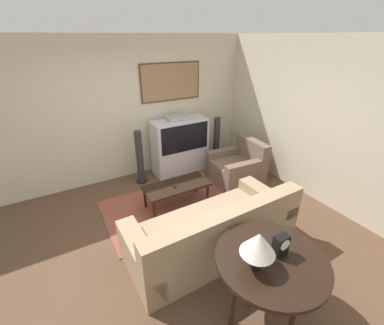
{
  "coord_description": "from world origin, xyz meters",
  "views": [
    {
      "loc": [
        -1.26,
        -2.71,
        2.67
      ],
      "look_at": [
        0.64,
        0.64,
        0.75
      ],
      "focal_mm": 24.0,
      "sensor_mm": 36.0,
      "label": 1
    }
  ],
  "objects": [
    {
      "name": "table_lamp",
      "position": [
        0.07,
        -1.54,
        1.05
      ],
      "size": [
        0.32,
        0.32,
        0.39
      ],
      "color": "black",
      "rests_on": "console_table"
    },
    {
      "name": "armchair",
      "position": [
        1.78,
        0.79,
        0.28
      ],
      "size": [
        0.96,
        0.92,
        0.83
      ],
      "rotation": [
        0.0,
        0.0,
        -1.64
      ],
      "color": "brown",
      "rests_on": "ground_plane"
    },
    {
      "name": "couch",
      "position": [
        0.31,
        -0.54,
        0.29
      ],
      "size": [
        2.29,
        1.04,
        0.86
      ],
      "rotation": [
        0.0,
        0.0,
        3.16
      ],
      "color": "#9E8466",
      "rests_on": "ground_plane"
    },
    {
      "name": "wall_right",
      "position": [
        2.63,
        0.0,
        1.35
      ],
      "size": [
        0.06,
        12.0,
        2.7
      ],
      "color": "beige",
      "rests_on": "ground_plane"
    },
    {
      "name": "coffee_table",
      "position": [
        0.34,
        0.63,
        0.37
      ],
      "size": [
        1.1,
        0.5,
        0.41
      ],
      "color": "black",
      "rests_on": "ground_plane"
    },
    {
      "name": "mantel_clock",
      "position": [
        0.37,
        -1.54,
        0.89
      ],
      "size": [
        0.14,
        0.1,
        0.22
      ],
      "color": "black",
      "rests_on": "console_table"
    },
    {
      "name": "tv",
      "position": [
        0.98,
        1.74,
        0.59
      ],
      "size": [
        1.14,
        0.49,
        1.23
      ],
      "color": "silver",
      "rests_on": "ground_plane"
    },
    {
      "name": "ground_plane",
      "position": [
        0.0,
        0.0,
        0.0
      ],
      "size": [
        12.0,
        12.0,
        0.0
      ],
      "primitive_type": "plane",
      "color": "brown"
    },
    {
      "name": "speaker_tower_right",
      "position": [
        1.89,
        1.7,
        0.51
      ],
      "size": [
        0.23,
        0.23,
        1.07
      ],
      "color": "black",
      "rests_on": "ground_plane"
    },
    {
      "name": "wall_back",
      "position": [
        0.02,
        2.13,
        1.36
      ],
      "size": [
        12.0,
        0.1,
        2.7
      ],
      "color": "beige",
      "rests_on": "ground_plane"
    },
    {
      "name": "remote",
      "position": [
        0.29,
        0.63,
        0.42
      ],
      "size": [
        0.07,
        0.16,
        0.02
      ],
      "color": "black",
      "rests_on": "coffee_table"
    },
    {
      "name": "console_table",
      "position": [
        0.27,
        -1.55,
        0.71
      ],
      "size": [
        1.07,
        1.07,
        0.77
      ],
      "color": "black",
      "rests_on": "ground_plane"
    },
    {
      "name": "speaker_tower_left",
      "position": [
        0.08,
        1.7,
        0.51
      ],
      "size": [
        0.23,
        0.23,
        1.07
      ],
      "color": "black",
      "rests_on": "ground_plane"
    },
    {
      "name": "area_rug",
      "position": [
        0.38,
        0.64,
        0.01
      ],
      "size": [
        2.52,
        1.48,
        0.01
      ],
      "color": "brown",
      "rests_on": "ground_plane"
    }
  ]
}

